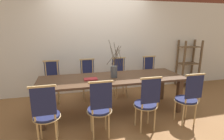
# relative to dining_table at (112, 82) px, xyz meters

# --- Properties ---
(ground_plane) EXTENTS (16.00, 16.00, 0.00)m
(ground_plane) POSITION_rel_dining_table_xyz_m (0.00, 0.00, -0.66)
(ground_plane) COLOR olive
(wall_rear) EXTENTS (12.00, 0.06, 3.20)m
(wall_rear) POSITION_rel_dining_table_xyz_m (0.00, 1.30, 0.94)
(wall_rear) COLOR silver
(wall_rear) RESTS_ON ground_plane
(dining_table) EXTENTS (2.85, 0.90, 0.74)m
(dining_table) POSITION_rel_dining_table_xyz_m (0.00, 0.00, 0.00)
(dining_table) COLOR #4C3321
(dining_table) RESTS_ON ground_plane
(chair_near_leftend) EXTENTS (0.40, 0.40, 0.97)m
(chair_near_leftend) POSITION_rel_dining_table_xyz_m (-1.17, -0.78, -0.13)
(chair_near_leftend) COLOR #1E234C
(chair_near_leftend) RESTS_ON ground_plane
(chair_near_left) EXTENTS (0.40, 0.40, 0.97)m
(chair_near_left) POSITION_rel_dining_table_xyz_m (-0.39, -0.78, -0.13)
(chair_near_left) COLOR #1E234C
(chair_near_left) RESTS_ON ground_plane
(chair_near_center) EXTENTS (0.40, 0.40, 0.97)m
(chair_near_center) POSITION_rel_dining_table_xyz_m (0.40, -0.78, -0.13)
(chair_near_center) COLOR #1E234C
(chair_near_center) RESTS_ON ground_plane
(chair_near_right) EXTENTS (0.40, 0.40, 0.97)m
(chair_near_right) POSITION_rel_dining_table_xyz_m (1.18, -0.78, -0.13)
(chair_near_right) COLOR #1E234C
(chair_near_right) RESTS_ON ground_plane
(chair_far_leftend) EXTENTS (0.40, 0.40, 0.97)m
(chair_far_leftend) POSITION_rel_dining_table_xyz_m (-1.20, 0.78, -0.13)
(chair_far_leftend) COLOR #1E234C
(chair_far_leftend) RESTS_ON ground_plane
(chair_far_left) EXTENTS (0.40, 0.40, 0.97)m
(chair_far_left) POSITION_rel_dining_table_xyz_m (-0.39, 0.78, -0.13)
(chair_far_left) COLOR #1E234C
(chair_far_left) RESTS_ON ground_plane
(chair_far_center) EXTENTS (0.40, 0.40, 0.97)m
(chair_far_center) POSITION_rel_dining_table_xyz_m (0.39, 0.78, -0.13)
(chair_far_center) COLOR #1E234C
(chair_far_center) RESTS_ON ground_plane
(chair_far_right) EXTENTS (0.40, 0.40, 0.97)m
(chair_far_right) POSITION_rel_dining_table_xyz_m (1.22, 0.78, -0.13)
(chair_far_right) COLOR #1E234C
(chair_far_right) RESTS_ON ground_plane
(vase_centerpiece) EXTENTS (0.31, 0.37, 0.74)m
(vase_centerpiece) POSITION_rel_dining_table_xyz_m (0.04, 0.00, 0.22)
(vase_centerpiece) COLOR #4C5156
(vase_centerpiece) RESTS_ON dining_table
(book_stack) EXTENTS (0.26, 0.17, 0.02)m
(book_stack) POSITION_rel_dining_table_xyz_m (-0.43, -0.04, 0.10)
(book_stack) COLOR maroon
(book_stack) RESTS_ON dining_table
(shelving_rack) EXTENTS (0.58, 0.36, 1.34)m
(shelving_rack) POSITION_rel_dining_table_xyz_m (2.55, 1.05, 0.01)
(shelving_rack) COLOR brown
(shelving_rack) RESTS_ON ground_plane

